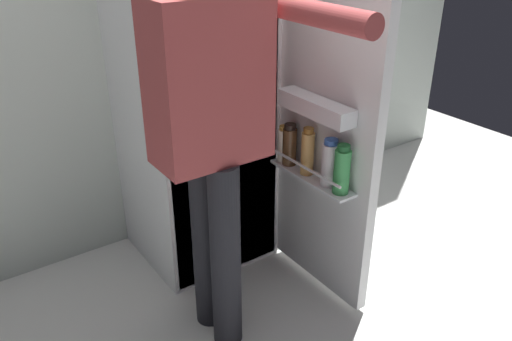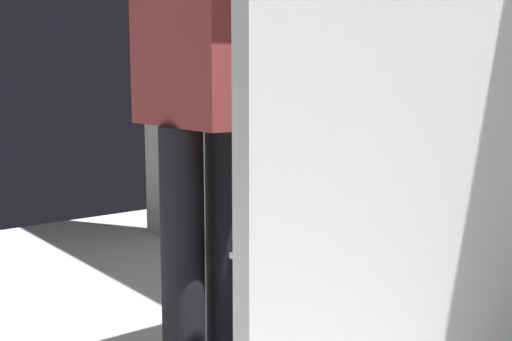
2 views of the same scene
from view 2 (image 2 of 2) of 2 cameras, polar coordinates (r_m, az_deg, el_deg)
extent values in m
cube|color=white|center=(2.03, 13.34, 3.93)|extent=(0.59, 0.58, 1.61)
cube|color=white|center=(1.81, 7.62, 3.56)|extent=(0.55, 0.01, 1.57)
cube|color=white|center=(1.84, 8.64, 4.42)|extent=(0.51, 0.09, 0.01)
cube|color=white|center=(1.38, 8.51, 2.53)|extent=(0.05, 0.59, 1.57)
cube|color=white|center=(1.47, 6.20, -6.13)|extent=(0.10, 0.46, 0.01)
cylinder|color=silver|center=(1.49, 5.08, -3.53)|extent=(0.01, 0.44, 0.01)
cube|color=white|center=(1.42, 6.41, 6.47)|extent=(0.09, 0.39, 0.07)
cylinder|color=brown|center=(1.56, 10.13, -1.94)|extent=(0.06, 0.06, 0.17)
cylinder|color=black|center=(1.54, 10.23, 1.59)|extent=(0.05, 0.05, 0.02)
cylinder|color=white|center=(1.38, 3.42, -2.90)|extent=(0.07, 0.07, 0.18)
cylinder|color=#335BB2|center=(1.36, 3.46, 1.36)|extent=(0.06, 0.06, 0.02)
cylinder|color=tan|center=(1.47, 7.14, -2.10)|extent=(0.06, 0.06, 0.19)
cylinder|color=#996623|center=(1.45, 7.22, 2.03)|extent=(0.04, 0.04, 0.02)
cylinder|color=green|center=(1.33, 0.80, -3.24)|extent=(0.07, 0.07, 0.19)
cylinder|color=#195B28|center=(1.31, 0.81, 1.26)|extent=(0.05, 0.05, 0.02)
cylinder|color=#EDE5CC|center=(1.59, 11.07, -2.05)|extent=(0.06, 0.06, 0.15)
cylinder|color=#B78933|center=(1.58, 11.16, 1.02)|extent=(0.04, 0.04, 0.02)
cylinder|color=gold|center=(1.80, 9.98, 6.15)|extent=(0.08, 0.08, 0.10)
cylinder|color=black|center=(1.93, -2.51, -8.11)|extent=(0.12, 0.12, 0.81)
cylinder|color=black|center=(1.85, -6.27, -8.88)|extent=(0.12, 0.12, 0.81)
cube|color=#9E3D3D|center=(1.81, -4.60, 13.01)|extent=(0.41, 0.22, 0.58)
cylinder|color=#9E3D3D|center=(1.93, 0.60, 12.07)|extent=(0.08, 0.08, 0.54)
camera|label=1|loc=(2.50, -52.04, 20.67)|focal=36.37mm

